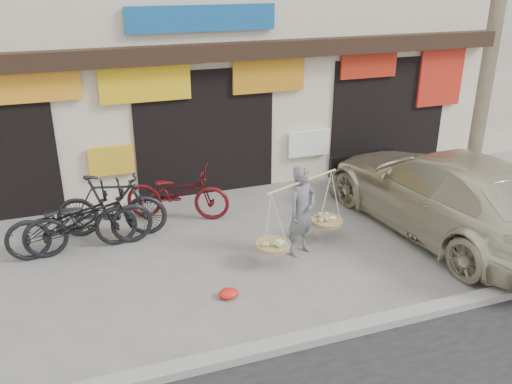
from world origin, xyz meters
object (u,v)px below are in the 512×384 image
object	(u,v)px
bike_0	(72,222)
bike_1	(111,206)
street_vendor	(302,215)
bike_2	(177,193)
bike_3	(88,219)
suv	(444,192)

from	to	relation	value
bike_0	bike_1	bearing A→B (deg)	-63.16
street_vendor	bike_2	xyz separation A→B (m)	(-1.71, 2.12, -0.20)
bike_2	bike_1	bearing A→B (deg)	129.40
bike_3	suv	xyz separation A→B (m)	(6.28, -1.45, 0.20)
bike_2	suv	xyz separation A→B (m)	(4.55, -2.21, 0.24)
bike_1	bike_3	world-z (taller)	bike_1
street_vendor	suv	world-z (taller)	street_vendor
street_vendor	bike_3	xyz separation A→B (m)	(-3.43, 1.36, -0.15)
bike_2	suv	size ratio (longest dim) A/B	0.37
bike_0	suv	bearing A→B (deg)	-105.58
bike_3	suv	world-z (taller)	suv
bike_1	street_vendor	bearing A→B (deg)	-105.05
suv	bike_3	bearing A→B (deg)	-19.10
street_vendor	bike_2	world-z (taller)	street_vendor
street_vendor	suv	xyz separation A→B (m)	(2.85, -0.09, 0.04)
bike_1	bike_2	world-z (taller)	bike_1
suv	bike_0	bearing A→B (deg)	-18.56
bike_2	street_vendor	bearing A→B (deg)	-116.86
bike_0	bike_1	xyz separation A→B (m)	(0.70, 0.41, 0.02)
bike_1	bike_0	bearing A→B (deg)	135.34
suv	bike_1	bearing A→B (deg)	-23.69
bike_3	street_vendor	bearing A→B (deg)	-114.72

